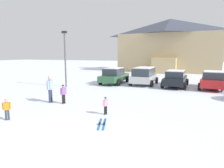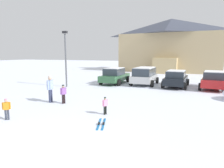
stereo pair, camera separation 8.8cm
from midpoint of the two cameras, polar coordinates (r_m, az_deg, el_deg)
name	(u,v)px [view 1 (the left image)]	position (r m, az deg, el deg)	size (l,w,h in m)	color
ground	(38,160)	(6.52, -20.73, -19.58)	(160.00, 160.00, 0.00)	white
ski_lodge	(170,45)	(37.52, 16.04, 10.69)	(17.13, 11.79, 9.10)	tan
parked_green_coupe	(114,76)	(20.47, 0.53, 2.43)	(2.19, 4.53, 1.63)	#34643F
parked_silver_wagon	(144,75)	(20.01, 9.04, 2.46)	(2.33, 4.21, 1.71)	silver
parked_black_sedan	(175,78)	(19.30, 17.56, 1.55)	(2.29, 4.41, 1.53)	black
parked_red_sedan	(213,80)	(19.30, 26.77, 1.06)	(2.48, 4.36, 1.57)	red
skier_child_in_orange_jacket	(7,108)	(10.39, -28.08, -6.12)	(0.30, 0.26, 0.99)	#343A48
skier_adult_in_blue_parka	(50,88)	(13.03, -17.45, -0.97)	(0.32, 0.61, 1.67)	#313752
skier_child_in_pink_snowsuit	(106,105)	(10.02, -2.12, -5.93)	(0.22, 0.30, 0.89)	black
skier_child_in_purple_jacket	(63,93)	(12.52, -13.91, -2.52)	(0.25, 0.41, 1.16)	black
pair_of_skis	(102,124)	(8.82, -3.17, -11.29)	(0.74, 1.47, 0.08)	#1A6AB3
lamp_post	(65,56)	(18.72, -13.38, 7.88)	(0.44, 0.24, 5.03)	#515459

